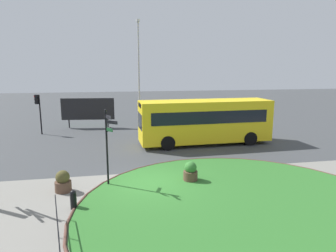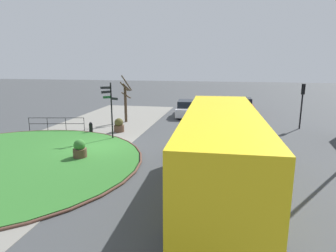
# 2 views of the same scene
# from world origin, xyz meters

# --- Properties ---
(ground) EXTENTS (120.00, 120.00, 0.00)m
(ground) POSITION_xyz_m (0.00, 0.00, 0.00)
(ground) COLOR #3D3F42
(sidewalk_paving) EXTENTS (32.00, 7.57, 0.02)m
(sidewalk_paving) POSITION_xyz_m (0.00, -2.21, 0.01)
(sidewalk_paving) COLOR gray
(sidewalk_paving) RESTS_ON ground
(grass_island) EXTENTS (13.22, 13.22, 0.10)m
(grass_island) POSITION_xyz_m (3.37, -3.43, 0.05)
(grass_island) COLOR #2D6B28
(grass_island) RESTS_ON ground
(grass_kerb_ring) EXTENTS (13.53, 13.53, 0.11)m
(grass_kerb_ring) POSITION_xyz_m (3.37, -3.43, 0.06)
(grass_kerb_ring) COLOR brown
(grass_kerb_ring) RESTS_ON ground
(signpost_directional) EXTENTS (0.57, 1.10, 3.68)m
(signpost_directional) POSITION_xyz_m (-1.86, 0.05, 2.17)
(signpost_directional) COLOR black
(signpost_directional) RESTS_ON ground
(bollard_foreground) EXTENTS (0.25, 0.25, 0.78)m
(bollard_foreground) POSITION_xyz_m (-3.24, -2.07, 0.40)
(bollard_foreground) COLOR black
(bollard_foreground) RESTS_ON ground
(railing_grass_edge) EXTENTS (0.83, 3.95, 0.98)m
(railing_grass_edge) POSITION_xyz_m (-3.35, -4.80, 0.64)
(railing_grass_edge) COLOR black
(railing_grass_edge) RESTS_ON ground
(bus_yellow) EXTENTS (9.64, 2.82, 3.22)m
(bus_yellow) POSITION_xyz_m (5.04, 7.05, 1.73)
(bus_yellow) COLOR yellow
(bus_yellow) RESTS_ON ground
(traffic_light_near) EXTENTS (0.48, 0.32, 3.35)m
(traffic_light_near) POSITION_xyz_m (-7.71, 12.79, 2.47)
(traffic_light_near) COLOR black
(traffic_light_near) RESTS_ON ground
(lamppost_tall) EXTENTS (0.32, 0.32, 9.58)m
(lamppost_tall) POSITION_xyz_m (0.77, 12.83, 5.09)
(lamppost_tall) COLOR #B7B7BC
(lamppost_tall) RESTS_ON ground
(billboard_left) EXTENTS (4.87, 0.66, 2.78)m
(billboard_left) POSITION_xyz_m (-3.86, 15.02, 1.74)
(billboard_left) COLOR black
(billboard_left) RESTS_ON ground
(planter_near_signpost) EXTENTS (0.73, 0.73, 1.00)m
(planter_near_signpost) POSITION_xyz_m (-3.90, -0.23, 0.46)
(planter_near_signpost) COLOR brown
(planter_near_signpost) RESTS_ON ground
(planter_kerbside) EXTENTS (0.70, 0.70, 1.03)m
(planter_kerbside) POSITION_xyz_m (2.05, -0.12, 0.48)
(planter_kerbside) COLOR brown
(planter_kerbside) RESTS_ON ground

